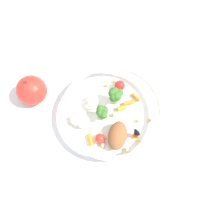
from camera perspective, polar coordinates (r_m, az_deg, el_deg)
ground_plane at (r=0.59m, az=-0.73°, el=-2.17°), size 2.40×2.40×0.00m
food_container at (r=0.57m, az=-0.57°, el=-0.25°), size 0.25×0.25×0.06m
loose_apple at (r=0.62m, az=-19.49°, el=5.16°), size 0.08×0.08×0.09m
folded_napkin at (r=0.65m, az=19.40°, el=3.60°), size 0.18×0.16×0.01m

